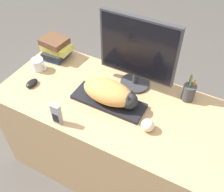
{
  "coord_description": "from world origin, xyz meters",
  "views": [
    {
      "loc": [
        0.49,
        -0.64,
        1.89
      ],
      "look_at": [
        -0.02,
        0.32,
        0.8
      ],
      "focal_mm": 42.0,
      "sensor_mm": 36.0,
      "label": 1
    }
  ],
  "objects_px": {
    "baseball": "(148,125)",
    "cat": "(111,93)",
    "pen_cup": "(189,92)",
    "computer_mouse": "(32,83)",
    "phone": "(57,114)",
    "book_stack": "(56,48)",
    "keyboard": "(108,101)",
    "monitor": "(137,52)",
    "coffee_mug": "(38,65)"
  },
  "relations": [
    {
      "from": "pen_cup",
      "to": "phone",
      "type": "bearing_deg",
      "value": -138.23
    },
    {
      "from": "baseball",
      "to": "cat",
      "type": "bearing_deg",
      "value": 163.6
    },
    {
      "from": "baseball",
      "to": "phone",
      "type": "bearing_deg",
      "value": -157.77
    },
    {
      "from": "phone",
      "to": "baseball",
      "type": "bearing_deg",
      "value": 22.23
    },
    {
      "from": "pen_cup",
      "to": "book_stack",
      "type": "xyz_separation_m",
      "value": [
        -0.97,
        -0.02,
        0.02
      ]
    },
    {
      "from": "cat",
      "to": "coffee_mug",
      "type": "xyz_separation_m",
      "value": [
        -0.59,
        0.05,
        -0.05
      ]
    },
    {
      "from": "coffee_mug",
      "to": "computer_mouse",
      "type": "bearing_deg",
      "value": -67.62
    },
    {
      "from": "computer_mouse",
      "to": "book_stack",
      "type": "distance_m",
      "value": 0.33
    },
    {
      "from": "keyboard",
      "to": "book_stack",
      "type": "xyz_separation_m",
      "value": [
        -0.56,
        0.23,
        0.06
      ]
    },
    {
      "from": "monitor",
      "to": "computer_mouse",
      "type": "relative_size",
      "value": 5.18
    },
    {
      "from": "coffee_mug",
      "to": "pen_cup",
      "type": "relative_size",
      "value": 0.57
    },
    {
      "from": "phone",
      "to": "book_stack",
      "type": "height_order",
      "value": "book_stack"
    },
    {
      "from": "pen_cup",
      "to": "coffee_mug",
      "type": "bearing_deg",
      "value": -168.34
    },
    {
      "from": "keyboard",
      "to": "cat",
      "type": "height_order",
      "value": "cat"
    },
    {
      "from": "keyboard",
      "to": "computer_mouse",
      "type": "xyz_separation_m",
      "value": [
        -0.51,
        -0.09,
        0.0
      ]
    },
    {
      "from": "phone",
      "to": "book_stack",
      "type": "relative_size",
      "value": 0.65
    },
    {
      "from": "monitor",
      "to": "computer_mouse",
      "type": "bearing_deg",
      "value": -151.35
    },
    {
      "from": "cat",
      "to": "phone",
      "type": "height_order",
      "value": "cat"
    },
    {
      "from": "baseball",
      "to": "book_stack",
      "type": "bearing_deg",
      "value": 159.62
    },
    {
      "from": "monitor",
      "to": "coffee_mug",
      "type": "height_order",
      "value": "monitor"
    },
    {
      "from": "computer_mouse",
      "to": "phone",
      "type": "bearing_deg",
      "value": -27.46
    },
    {
      "from": "baseball",
      "to": "book_stack",
      "type": "height_order",
      "value": "book_stack"
    },
    {
      "from": "phone",
      "to": "computer_mouse",
      "type": "bearing_deg",
      "value": 152.54
    },
    {
      "from": "keyboard",
      "to": "monitor",
      "type": "xyz_separation_m",
      "value": [
        0.07,
        0.23,
        0.25
      ]
    },
    {
      "from": "coffee_mug",
      "to": "book_stack",
      "type": "relative_size",
      "value": 0.53
    },
    {
      "from": "computer_mouse",
      "to": "book_stack",
      "type": "relative_size",
      "value": 0.44
    },
    {
      "from": "keyboard",
      "to": "phone",
      "type": "relative_size",
      "value": 3.25
    },
    {
      "from": "cat",
      "to": "baseball",
      "type": "xyz_separation_m",
      "value": [
        0.27,
        -0.08,
        -0.05
      ]
    },
    {
      "from": "pen_cup",
      "to": "book_stack",
      "type": "bearing_deg",
      "value": -178.6
    },
    {
      "from": "phone",
      "to": "book_stack",
      "type": "distance_m",
      "value": 0.63
    },
    {
      "from": "coffee_mug",
      "to": "monitor",
      "type": "bearing_deg",
      "value": 14.95
    },
    {
      "from": "baseball",
      "to": "coffee_mug",
      "type": "bearing_deg",
      "value": 171.21
    },
    {
      "from": "computer_mouse",
      "to": "pen_cup",
      "type": "xyz_separation_m",
      "value": [
        0.92,
        0.35,
        0.04
      ]
    },
    {
      "from": "coffee_mug",
      "to": "book_stack",
      "type": "height_order",
      "value": "book_stack"
    },
    {
      "from": "monitor",
      "to": "pen_cup",
      "type": "distance_m",
      "value": 0.4
    },
    {
      "from": "computer_mouse",
      "to": "coffee_mug",
      "type": "distance_m",
      "value": 0.16
    },
    {
      "from": "computer_mouse",
      "to": "baseball",
      "type": "distance_m",
      "value": 0.8
    },
    {
      "from": "monitor",
      "to": "book_stack",
      "type": "distance_m",
      "value": 0.65
    },
    {
      "from": "cat",
      "to": "monitor",
      "type": "height_order",
      "value": "monitor"
    },
    {
      "from": "coffee_mug",
      "to": "baseball",
      "type": "bearing_deg",
      "value": -8.79
    },
    {
      "from": "book_stack",
      "to": "pen_cup",
      "type": "bearing_deg",
      "value": 1.4
    },
    {
      "from": "monitor",
      "to": "phone",
      "type": "height_order",
      "value": "monitor"
    },
    {
      "from": "baseball",
      "to": "book_stack",
      "type": "distance_m",
      "value": 0.9
    },
    {
      "from": "cat",
      "to": "monitor",
      "type": "distance_m",
      "value": 0.29
    },
    {
      "from": "cat",
      "to": "coffee_mug",
      "type": "relative_size",
      "value": 3.07
    },
    {
      "from": "pen_cup",
      "to": "baseball",
      "type": "bearing_deg",
      "value": -110.47
    },
    {
      "from": "keyboard",
      "to": "phone",
      "type": "bearing_deg",
      "value": -123.47
    },
    {
      "from": "pen_cup",
      "to": "cat",
      "type": "bearing_deg",
      "value": -146.85
    },
    {
      "from": "monitor",
      "to": "baseball",
      "type": "bearing_deg",
      "value": -55.01
    },
    {
      "from": "keyboard",
      "to": "coffee_mug",
      "type": "bearing_deg",
      "value": 174.64
    }
  ]
}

